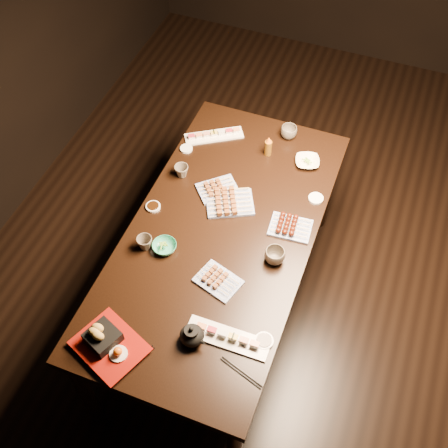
% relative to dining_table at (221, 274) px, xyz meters
% --- Properties ---
extents(ground, '(5.00, 5.00, 0.00)m').
position_rel_dining_table_xyz_m(ground, '(0.41, 0.27, -0.38)').
color(ground, black).
rests_on(ground, ground).
extents(dining_table, '(0.95, 1.82, 0.75)m').
position_rel_dining_table_xyz_m(dining_table, '(0.00, 0.00, 0.00)').
color(dining_table, black).
rests_on(dining_table, ground).
extents(sushi_platter_near, '(0.38, 0.11, 0.05)m').
position_rel_dining_table_xyz_m(sushi_platter_near, '(0.24, -0.52, 0.40)').
color(sushi_platter_near, white).
rests_on(sushi_platter_near, dining_table).
extents(sushi_platter_far, '(0.33, 0.26, 0.04)m').
position_rel_dining_table_xyz_m(sushi_platter_far, '(-0.28, 0.63, 0.40)').
color(sushi_platter_far, white).
rests_on(sushi_platter_far, dining_table).
extents(yakitori_plate_center, '(0.29, 0.26, 0.06)m').
position_rel_dining_table_xyz_m(yakitori_plate_center, '(-0.02, 0.20, 0.41)').
color(yakitori_plate_center, '#828EB6').
rests_on(yakitori_plate_center, dining_table).
extents(yakitori_plate_right, '(0.24, 0.20, 0.05)m').
position_rel_dining_table_xyz_m(yakitori_plate_right, '(0.09, -0.26, 0.40)').
color(yakitori_plate_right, '#828EB6').
rests_on(yakitori_plate_right, dining_table).
extents(yakitori_plate_left, '(0.25, 0.25, 0.05)m').
position_rel_dining_table_xyz_m(yakitori_plate_left, '(-0.12, 0.26, 0.40)').
color(yakitori_plate_left, '#828EB6').
rests_on(yakitori_plate_left, dining_table).
extents(tsukune_plate, '(0.22, 0.17, 0.05)m').
position_rel_dining_table_xyz_m(tsukune_plate, '(0.32, 0.16, 0.40)').
color(tsukune_plate, '#828EB6').
rests_on(tsukune_plate, dining_table).
extents(edamame_bowl_green, '(0.14, 0.14, 0.04)m').
position_rel_dining_table_xyz_m(edamame_bowl_green, '(-0.22, -0.18, 0.39)').
color(edamame_bowl_green, '#319675').
rests_on(edamame_bowl_green, dining_table).
extents(edamame_bowl_cream, '(0.17, 0.17, 0.03)m').
position_rel_dining_table_xyz_m(edamame_bowl_cream, '(0.27, 0.62, 0.39)').
color(edamame_bowl_cream, '#FDEFCF').
rests_on(edamame_bowl_cream, dining_table).
extents(tempura_tray, '(0.36, 0.33, 0.11)m').
position_rel_dining_table_xyz_m(tempura_tray, '(-0.22, -0.74, 0.43)').
color(tempura_tray, black).
rests_on(tempura_tray, dining_table).
extents(teacup_near_left, '(0.10, 0.10, 0.07)m').
position_rel_dining_table_xyz_m(teacup_near_left, '(-0.31, -0.21, 0.41)').
color(teacup_near_left, brown).
rests_on(teacup_near_left, dining_table).
extents(teacup_mid_right, '(0.10, 0.10, 0.08)m').
position_rel_dining_table_xyz_m(teacup_mid_right, '(0.30, -0.06, 0.41)').
color(teacup_mid_right, brown).
rests_on(teacup_mid_right, dining_table).
extents(teacup_far_left, '(0.10, 0.10, 0.07)m').
position_rel_dining_table_xyz_m(teacup_far_left, '(-0.34, 0.29, 0.41)').
color(teacup_far_left, brown).
rests_on(teacup_far_left, dining_table).
extents(teacup_far_right, '(0.12, 0.12, 0.07)m').
position_rel_dining_table_xyz_m(teacup_far_right, '(0.11, 0.79, 0.41)').
color(teacup_far_right, brown).
rests_on(teacup_far_right, dining_table).
extents(teapot, '(0.16, 0.16, 0.11)m').
position_rel_dining_table_xyz_m(teapot, '(0.09, -0.58, 0.43)').
color(teapot, black).
rests_on(teapot, dining_table).
extents(condiment_bottle, '(0.05, 0.05, 0.13)m').
position_rel_dining_table_xyz_m(condiment_bottle, '(0.05, 0.61, 0.44)').
color(condiment_bottle, '#623C0D').
rests_on(condiment_bottle, dining_table).
extents(sauce_dish_west, '(0.09, 0.09, 0.01)m').
position_rel_dining_table_xyz_m(sauce_dish_west, '(-0.39, 0.03, 0.38)').
color(sauce_dish_west, white).
rests_on(sauce_dish_west, dining_table).
extents(sauce_dish_east, '(0.10, 0.10, 0.01)m').
position_rel_dining_table_xyz_m(sauce_dish_east, '(0.39, 0.39, 0.38)').
color(sauce_dish_east, white).
rests_on(sauce_dish_east, dining_table).
extents(sauce_dish_se, '(0.10, 0.10, 0.01)m').
position_rel_dining_table_xyz_m(sauce_dish_se, '(0.39, -0.48, 0.38)').
color(sauce_dish_se, white).
rests_on(sauce_dish_se, dining_table).
extents(sauce_dish_nw, '(0.09, 0.09, 0.01)m').
position_rel_dining_table_xyz_m(sauce_dish_nw, '(-0.39, 0.48, 0.38)').
color(sauce_dish_nw, white).
rests_on(sauce_dish_nw, dining_table).
extents(chopsticks_near, '(0.14, 0.21, 0.01)m').
position_rel_dining_table_xyz_m(chopsticks_near, '(-0.11, -0.77, 0.38)').
color(chopsticks_near, black).
rests_on(chopsticks_near, dining_table).
extents(chopsticks_se, '(0.21, 0.08, 0.01)m').
position_rel_dining_table_xyz_m(chopsticks_se, '(0.34, -0.65, 0.38)').
color(chopsticks_se, black).
rests_on(chopsticks_se, dining_table).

